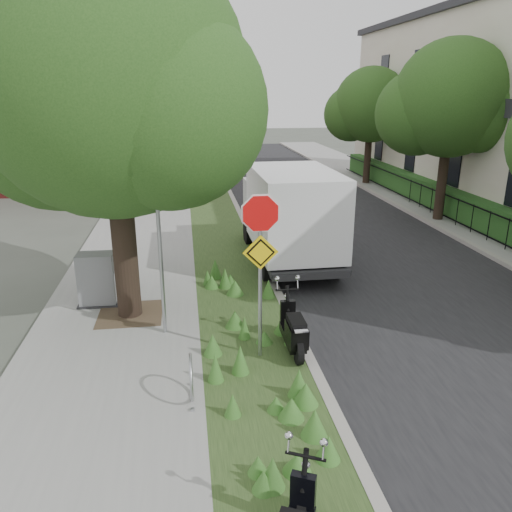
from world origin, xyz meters
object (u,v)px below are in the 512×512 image
Objects in this scene: scooter_near at (294,334)px; utility_cabinet at (97,280)px; box_truck at (290,211)px; sign_assembly at (260,244)px.

utility_cabinet is (-4.02, 2.90, 0.21)m from scooter_near.
scooter_near is 5.70m from box_truck.
scooter_near is 4.96m from utility_cabinet.
scooter_near is 1.34× the size of utility_cabinet.
utility_cabinet is (-3.37, 2.92, -1.62)m from sign_assembly.
sign_assembly reaches higher than utility_cabinet.
box_truck is at bearing 27.14° from utility_cabinet.
sign_assembly is 2.63× the size of utility_cabinet.
scooter_near is at bearing -35.79° from utility_cabinet.
utility_cabinet is at bearing -152.86° from box_truck.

